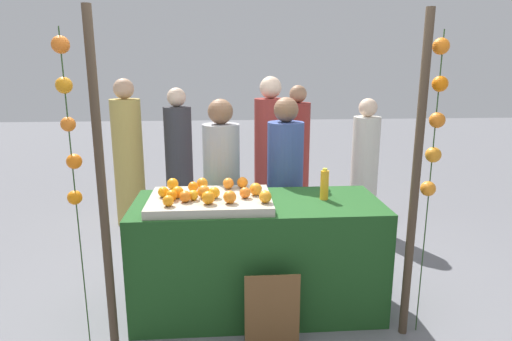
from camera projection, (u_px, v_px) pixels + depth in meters
name	position (u px, v px, depth m)	size (l,w,h in m)	color
ground_plane	(257.00, 306.00, 3.42)	(24.00, 24.00, 0.00)	slate
stall_counter	(257.00, 255.00, 3.32)	(1.82, 0.76, 0.85)	#1E4C1E
orange_tray	(210.00, 201.00, 3.14)	(0.87, 0.60, 0.06)	#B2AD99
orange_0	(204.00, 192.00, 3.10)	(0.09, 0.09, 0.09)	orange
orange_1	(265.00, 197.00, 2.99)	(0.09, 0.09, 0.09)	orange
orange_2	(230.00, 197.00, 2.98)	(0.09, 0.09, 0.09)	orange
orange_3	(245.00, 193.00, 3.10)	(0.08, 0.08, 0.08)	orange
orange_4	(193.00, 195.00, 3.05)	(0.07, 0.07, 0.07)	orange
orange_5	(256.00, 189.00, 3.17)	(0.09, 0.09, 0.09)	orange
orange_6	(163.00, 192.00, 3.12)	(0.08, 0.08, 0.08)	orange
orange_7	(242.00, 182.00, 3.36)	(0.08, 0.08, 0.08)	orange
orange_8	(168.00, 201.00, 2.92)	(0.08, 0.08, 0.08)	orange
orange_9	(214.00, 193.00, 3.09)	(0.08, 0.08, 0.08)	orange
orange_10	(228.00, 183.00, 3.33)	(0.08, 0.08, 0.08)	orange
orange_11	(173.00, 184.00, 3.31)	(0.09, 0.09, 0.09)	orange
orange_12	(193.00, 187.00, 3.26)	(0.08, 0.08, 0.08)	orange
orange_13	(208.00, 198.00, 2.96)	(0.09, 0.09, 0.09)	orange
orange_14	(185.00, 196.00, 3.01)	(0.08, 0.08, 0.08)	orange
orange_15	(202.00, 183.00, 3.33)	(0.09, 0.09, 0.09)	orange
orange_16	(178.00, 192.00, 3.10)	(0.08, 0.08, 0.08)	orange
orange_17	(172.00, 195.00, 3.04)	(0.08, 0.08, 0.08)	orange
juice_bottle	(324.00, 185.00, 3.25)	(0.06, 0.06, 0.24)	#F8A322
chalkboard_sign	(272.00, 312.00, 2.88)	(0.36, 0.03, 0.53)	brown
vendor_left	(222.00, 196.00, 3.79)	(0.31, 0.31, 1.56)	#99999E
vendor_right	(285.00, 193.00, 3.88)	(0.31, 0.31, 1.57)	#384C8C
crowd_person_0	(364.00, 170.00, 4.89)	(0.30, 0.30, 1.49)	beige
crowd_person_1	(179.00, 161.00, 5.12)	(0.32, 0.32, 1.59)	#333338
crowd_person_2	(270.00, 162.00, 4.80)	(0.34, 0.34, 1.72)	maroon
crowd_person_3	(297.00, 153.00, 5.57)	(0.32, 0.32, 1.59)	maroon
crowd_person_4	(128.00, 158.00, 5.04)	(0.34, 0.34, 1.69)	tan
canopy_post_left	(102.00, 190.00, 2.69)	(0.06, 0.06, 2.17)	#473828
canopy_post_right	(415.00, 184.00, 2.83)	(0.06, 0.06, 2.17)	#473828
garland_strand_left	(68.00, 120.00, 2.56)	(0.11, 0.11, 2.04)	#2D4C23
garland_strand_right	(436.00, 121.00, 2.76)	(0.12, 0.11, 2.04)	#2D4C23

